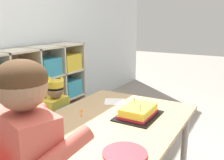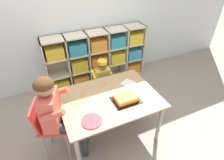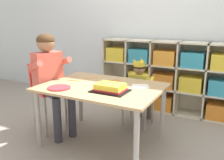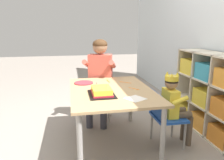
% 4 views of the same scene
% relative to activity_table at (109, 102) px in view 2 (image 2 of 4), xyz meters
% --- Properties ---
extents(ground, '(16.00, 16.00, 0.00)m').
position_rel_activity_table_xyz_m(ground, '(0.00, 0.00, -0.54)').
color(ground, gray).
extents(storage_cubby_shelf, '(1.79, 0.31, 0.96)m').
position_rel_activity_table_xyz_m(storage_cubby_shelf, '(0.31, 1.21, -0.08)').
color(storage_cubby_shelf, beige).
rests_on(storage_cubby_shelf, ground).
extents(activity_table, '(1.15, 0.84, 0.61)m').
position_rel_activity_table_xyz_m(activity_table, '(0.00, 0.00, 0.00)').
color(activity_table, tan).
rests_on(activity_table, ground).
extents(classroom_chair_blue, '(0.35, 0.33, 0.61)m').
position_rel_activity_table_xyz_m(classroom_chair_blue, '(0.15, 0.53, -0.19)').
color(classroom_chair_blue, '#1E4CA8').
rests_on(classroom_chair_blue, ground).
extents(child_with_crown, '(0.30, 0.31, 0.80)m').
position_rel_activity_table_xyz_m(child_with_crown, '(0.15, 0.64, -0.05)').
color(child_with_crown, yellow).
rests_on(child_with_crown, ground).
extents(classroom_chair_adult_side, '(0.42, 0.40, 0.77)m').
position_rel_activity_table_xyz_m(classroom_chair_adult_side, '(-0.72, -0.00, -0.06)').
color(classroom_chair_adult_side, red).
rests_on(classroom_chair_adult_side, ground).
extents(adult_helper_seated, '(0.48, 0.46, 1.09)m').
position_rel_activity_table_xyz_m(adult_helper_seated, '(-0.61, -0.04, 0.15)').
color(adult_helper_seated, '#D15647').
rests_on(adult_helper_seated, ground).
extents(birthday_cake_on_tray, '(0.33, 0.24, 0.11)m').
position_rel_activity_table_xyz_m(birthday_cake_on_tray, '(0.16, -0.13, 0.10)').
color(birthday_cake_on_tray, black).
rests_on(birthday_cake_on_tray, activity_table).
extents(paper_plate_stack, '(0.22, 0.22, 0.01)m').
position_rel_activity_table_xyz_m(paper_plate_stack, '(-0.31, -0.27, 0.08)').
color(paper_plate_stack, '#DB333D').
rests_on(paper_plate_stack, activity_table).
extents(paper_napkin_square, '(0.21, 0.21, 0.00)m').
position_rel_activity_table_xyz_m(paper_napkin_square, '(0.34, 0.16, 0.07)').
color(paper_napkin_square, white).
rests_on(paper_napkin_square, activity_table).
extents(fork_near_cake_tray, '(0.11, 0.09, 0.00)m').
position_rel_activity_table_xyz_m(fork_near_cake_tray, '(0.02, 0.24, 0.07)').
color(fork_near_cake_tray, orange).
rests_on(fork_near_cake_tray, activity_table).
extents(fork_at_table_front_edge, '(0.15, 0.03, 0.00)m').
position_rel_activity_table_xyz_m(fork_at_table_front_edge, '(-0.37, 0.03, 0.07)').
color(fork_at_table_front_edge, orange).
rests_on(fork_at_table_front_edge, activity_table).
extents(fork_scattered_mid_table, '(0.10, 0.12, 0.00)m').
position_rel_activity_table_xyz_m(fork_scattered_mid_table, '(-0.27, 0.21, 0.07)').
color(fork_scattered_mid_table, orange).
rests_on(fork_scattered_mid_table, activity_table).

